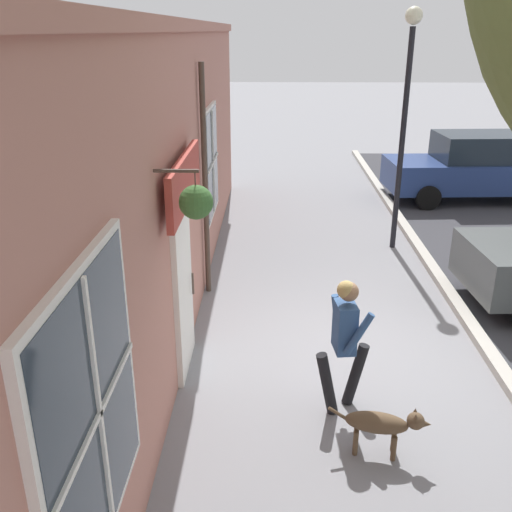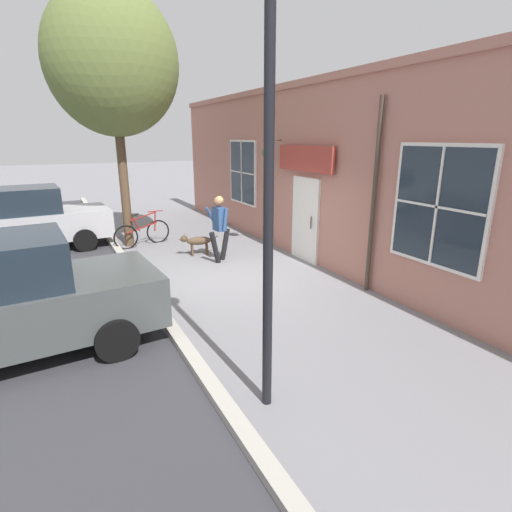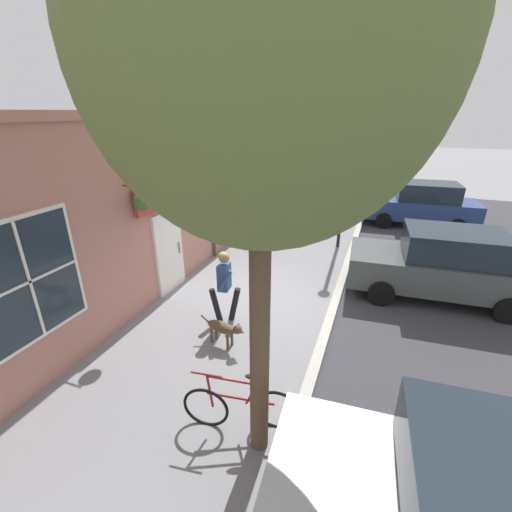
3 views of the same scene
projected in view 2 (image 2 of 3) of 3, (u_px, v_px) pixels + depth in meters
name	position (u px, v px, depth m)	size (l,w,h in m)	color
ground_plane	(234.00, 277.00, 9.05)	(90.00, 90.00, 0.00)	gray
storefront_facade	(322.00, 174.00, 9.47)	(0.95, 18.00, 4.36)	#B27566
pedestrian_walking	(219.00, 223.00, 9.93)	(0.66, 0.55, 1.67)	black
dog_on_leash	(197.00, 241.00, 10.63)	(1.06, 0.36, 0.60)	brown
street_tree_by_curb	(113.00, 66.00, 10.32)	(3.39, 3.05, 6.78)	brown
leaning_bicycle	(142.00, 233.00, 11.58)	(1.69, 0.46, 1.00)	black
parked_car_nearest_curb	(23.00, 220.00, 10.88)	(4.40, 2.14, 1.75)	#B7B7BC
street_lamp	(269.00, 137.00, 3.91)	(0.32, 0.32, 4.63)	black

